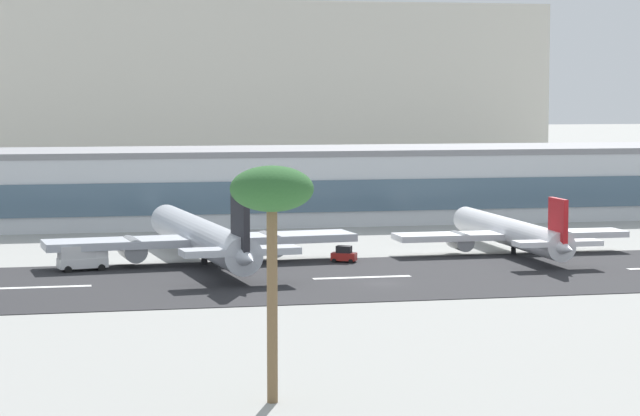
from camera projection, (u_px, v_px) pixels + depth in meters
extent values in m
plane|color=#9E9E99|center=(383.00, 284.00, 151.62)|extent=(1400.00, 1400.00, 0.00)
cube|color=#262628|center=(372.00, 277.00, 156.77)|extent=(800.00, 36.14, 0.08)
cube|color=white|center=(38.00, 287.00, 148.50)|extent=(12.00, 1.20, 0.01)
cube|color=white|center=(362.00, 277.00, 156.50)|extent=(12.00, 1.20, 0.01)
cube|color=silver|center=(289.00, 187.00, 225.60)|extent=(157.55, 25.63, 11.56)
cube|color=#476075|center=(304.00, 197.00, 213.03)|extent=(152.82, 0.30, 5.20)
cube|color=gray|center=(289.00, 151.00, 225.04)|extent=(159.12, 25.89, 1.00)
cube|color=beige|center=(245.00, 94.00, 319.09)|extent=(146.69, 27.74, 43.56)
cylinder|color=silver|center=(200.00, 236.00, 169.91)|extent=(8.96, 45.55, 4.53)
sphere|color=silver|center=(166.00, 220.00, 191.39)|extent=(4.31, 4.31, 4.31)
cone|color=silver|center=(244.00, 257.00, 148.42)|extent=(4.86, 8.52, 4.08)
cube|color=silver|center=(202.00, 240.00, 169.09)|extent=(40.83, 10.73, 1.00)
cylinder|color=gray|center=(270.00, 244.00, 171.93)|extent=(3.55, 6.60, 2.95)
cylinder|color=gray|center=(132.00, 249.00, 166.39)|extent=(3.55, 6.60, 2.95)
cube|color=silver|center=(240.00, 251.00, 150.10)|extent=(14.02, 5.07, 0.80)
cube|color=black|center=(240.00, 224.00, 149.82)|extent=(1.32, 6.16, 7.25)
cylinder|color=black|center=(204.00, 260.00, 168.01)|extent=(0.82, 0.82, 1.25)
cylinder|color=white|center=(509.00, 232.00, 180.92)|extent=(3.81, 37.59, 3.76)
sphere|color=white|center=(465.00, 219.00, 199.21)|extent=(3.57, 3.57, 3.57)
cone|color=white|center=(562.00, 247.00, 162.64)|extent=(3.39, 6.77, 3.38)
cube|color=white|center=(511.00, 235.00, 180.23)|extent=(32.65, 5.68, 0.83)
cylinder|color=gray|center=(561.00, 239.00, 181.84)|extent=(2.45, 5.26, 2.44)
cylinder|color=gray|center=(460.00, 241.00, 178.73)|extent=(2.45, 5.26, 2.44)
cube|color=white|center=(558.00, 243.00, 164.07)|extent=(11.10, 3.12, 0.66)
cube|color=red|center=(558.00, 222.00, 163.83)|extent=(0.61, 5.07, 6.01)
cylinder|color=black|center=(513.00, 251.00, 179.31)|extent=(0.68, 0.68, 1.03)
cube|color=#B2231E|center=(344.00, 257.00, 170.50)|extent=(3.58, 2.91, 1.00)
cube|color=black|center=(344.00, 249.00, 170.42)|extent=(2.30, 2.03, 0.90)
cylinder|color=black|center=(337.00, 259.00, 171.61)|extent=(0.66, 0.53, 0.60)
cylinder|color=black|center=(334.00, 261.00, 170.08)|extent=(0.66, 0.53, 0.60)
cylinder|color=black|center=(354.00, 260.00, 171.02)|extent=(0.66, 0.53, 0.60)
cylinder|color=black|center=(351.00, 261.00, 169.48)|extent=(0.66, 0.53, 0.60)
cube|color=white|center=(82.00, 263.00, 162.39)|extent=(6.37, 3.60, 1.20)
cube|color=silver|center=(77.00, 252.00, 161.97)|extent=(4.71, 3.15, 1.60)
cube|color=white|center=(99.00, 251.00, 163.16)|extent=(2.10, 2.51, 1.50)
cylinder|color=black|center=(102.00, 268.00, 162.22)|extent=(0.94, 0.46, 0.90)
cylinder|color=black|center=(97.00, 265.00, 164.39)|extent=(0.94, 0.46, 0.90)
cylinder|color=black|center=(68.00, 270.00, 160.50)|extent=(0.94, 0.46, 0.90)
cylinder|color=black|center=(64.00, 267.00, 162.68)|extent=(0.94, 0.46, 0.90)
cylinder|color=brown|center=(272.00, 296.00, 93.12)|extent=(0.77, 0.77, 15.37)
ellipsoid|color=#2D602D|center=(272.00, 189.00, 92.44)|extent=(5.96, 5.96, 3.28)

